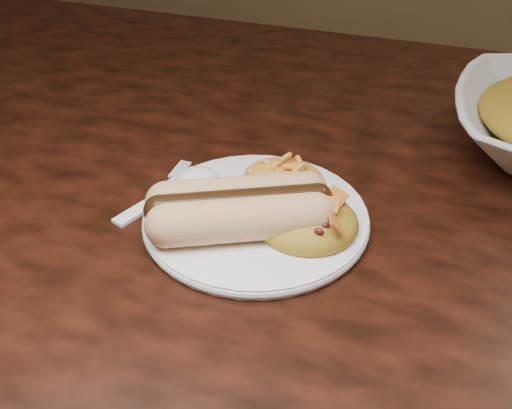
% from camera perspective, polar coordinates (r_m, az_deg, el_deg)
% --- Properties ---
extents(table, '(1.60, 0.90, 0.75)m').
position_cam_1_polar(table, '(0.74, 0.23, -2.18)').
color(table, '#38140B').
rests_on(table, floor).
extents(plate, '(0.25, 0.25, 0.01)m').
position_cam_1_polar(plate, '(0.59, 0.00, -1.23)').
color(plate, white).
rests_on(plate, table).
extents(hotdog, '(0.15, 0.13, 0.04)m').
position_cam_1_polar(hotdog, '(0.56, -1.56, -0.27)').
color(hotdog, '#E4A37A').
rests_on(hotdog, plate).
extents(mac_and_cheese, '(0.11, 0.10, 0.03)m').
position_cam_1_polar(mac_and_cheese, '(0.63, 2.62, 3.41)').
color(mac_and_cheese, '#FFD950').
rests_on(mac_and_cheese, plate).
extents(sour_cream, '(0.06, 0.06, 0.03)m').
position_cam_1_polar(sour_cream, '(0.62, -5.66, 2.60)').
color(sour_cream, white).
rests_on(sour_cream, plate).
extents(taco_salad, '(0.10, 0.09, 0.04)m').
position_cam_1_polar(taco_salad, '(0.56, 4.90, -0.81)').
color(taco_salad, '#CF4F18').
rests_on(taco_salad, plate).
extents(fork, '(0.07, 0.14, 0.00)m').
position_cam_1_polar(fork, '(0.63, -9.73, 0.31)').
color(fork, white).
rests_on(fork, table).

